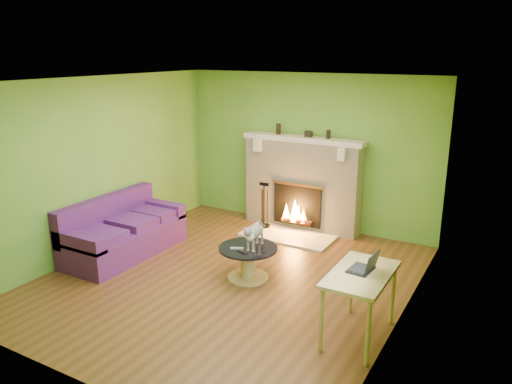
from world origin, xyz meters
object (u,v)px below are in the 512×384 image
(desk, at_px, (361,281))
(cat, at_px, (255,234))
(sofa, at_px, (122,232))
(coffee_table, at_px, (248,260))

(desk, relative_size, cat, 1.74)
(desk, bearing_deg, sofa, 173.13)
(coffee_table, distance_m, cat, 0.38)
(sofa, relative_size, desk, 1.88)
(sofa, xyz_separation_m, desk, (3.81, -0.46, 0.32))
(sofa, xyz_separation_m, cat, (2.16, 0.23, 0.30))
(desk, bearing_deg, coffee_table, 159.77)
(coffee_table, relative_size, cat, 1.36)
(cat, bearing_deg, desk, -28.13)
(desk, xyz_separation_m, cat, (-1.65, 0.69, -0.03))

